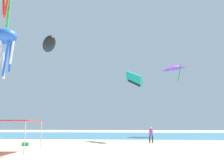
% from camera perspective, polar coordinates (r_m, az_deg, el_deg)
% --- Properties ---
extents(ground, '(110.00, 110.00, 0.10)m').
position_cam_1_polar(ground, '(14.47, 0.38, -17.16)').
color(ground, beige).
extents(ocean_strip, '(110.00, 22.64, 0.03)m').
position_cam_1_polar(ocean_strip, '(41.54, 2.83, -11.77)').
color(ocean_strip, teal).
rests_on(ocean_strip, ground).
extents(canopy_tent, '(3.36, 2.95, 2.18)m').
position_cam_1_polar(canopy_tent, '(18.59, -22.42, -8.10)').
color(canopy_tent, '#B2B2B7').
rests_on(canopy_tent, ground).
extents(person_central, '(0.40, 0.38, 1.59)m').
position_cam_1_polar(person_central, '(25.54, 9.06, -11.32)').
color(person_central, black).
rests_on(person_central, ground).
extents(cooler_box, '(0.57, 0.37, 0.35)m').
position_cam_1_polar(cooler_box, '(23.26, -19.48, -13.03)').
color(cooler_box, '#1E8C4C').
rests_on(cooler_box, ground).
extents(kite_inflatable_black, '(3.99, 5.89, 2.13)m').
position_cam_1_polar(kite_inflatable_black, '(35.09, -14.46, 9.01)').
color(kite_inflatable_black, black).
extents(kite_parafoil_teal, '(1.89, 3.88, 2.49)m').
position_cam_1_polar(kite_parafoil_teal, '(29.30, 5.11, 1.24)').
color(kite_parafoil_teal, teal).
extents(kite_delta_purple, '(4.73, 4.70, 3.11)m').
position_cam_1_polar(kite_delta_purple, '(40.12, 14.16, 3.85)').
color(kite_delta_purple, purple).
extents(kite_octopus_blue, '(2.69, 2.69, 5.56)m').
position_cam_1_polar(kite_octopus_blue, '(30.28, -23.45, 9.63)').
color(kite_octopus_blue, blue).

